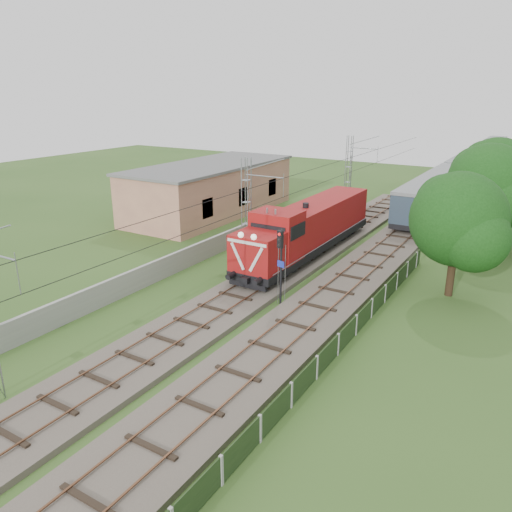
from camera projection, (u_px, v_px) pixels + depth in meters
The scene contains 13 objects.
ground at pixel (173, 340), 26.26m from camera, with size 140.00×140.00×0.00m, color #31511E.
track_main at pixel (245, 293), 31.88m from camera, with size 4.20×70.00×0.45m.
track_side at pixel (384, 251), 39.95m from camera, with size 4.20×80.00×0.45m.
catenary at pixel (247, 212), 36.14m from camera, with size 3.31×70.00×8.00m.
boundary_wall at pixel (209, 248), 38.94m from camera, with size 0.25×40.00×1.50m, color #9E9E99.
station_building at pixel (211, 189), 52.25m from camera, with size 8.40×20.40×5.22m.
fence at pixel (338, 344), 24.57m from camera, with size 0.12×32.00×1.20m.
locomotive at pixel (308, 228), 38.58m from camera, with size 3.16×18.07×4.59m.
coach_rake at pixel (469, 165), 69.70m from camera, with size 2.90×64.57×3.35m.
signal_post at pixel (281, 254), 29.43m from camera, with size 0.52×0.41×4.79m.
tree_a at pixel (459, 221), 30.34m from camera, with size 6.12×5.82×7.93m.
tree_b at pixel (489, 186), 38.61m from camera, with size 6.71×6.39×8.70m.
tree_c at pixel (496, 175), 43.82m from camera, with size 6.65×6.33×8.62m.
Camera 1 is at (15.91, -17.81, 12.57)m, focal length 35.00 mm.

